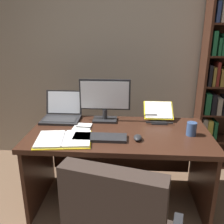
{
  "coord_description": "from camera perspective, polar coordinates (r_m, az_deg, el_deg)",
  "views": [
    {
      "loc": [
        -0.07,
        -0.83,
        1.56
      ],
      "look_at": [
        -0.21,
        1.07,
        0.91
      ],
      "focal_mm": 40.44,
      "sensor_mm": 36.0,
      "label": 1
    }
  ],
  "objects": [
    {
      "name": "wall_back",
      "position": [
        2.96,
        5.68,
        16.16
      ],
      "size": [
        5.09,
        0.12,
        2.85
      ],
      "primitive_type": "cube",
      "color": "#A89E8E",
      "rests_on": "ground"
    },
    {
      "name": "pen",
      "position": [
        2.2,
        -6.35,
        -3.4
      ],
      "size": [
        0.14,
        0.01,
        0.01
      ],
      "primitive_type": "cylinder",
      "rotation": [
        0.0,
        1.57,
        -0.04
      ],
      "color": "black",
      "rests_on": "notepad"
    },
    {
      "name": "reading_stand_with_book",
      "position": [
        2.41,
        10.45,
        -0.1
      ],
      "size": [
        0.27,
        0.25,
        0.15
      ],
      "color": "#232326",
      "rests_on": "desk"
    },
    {
      "name": "coffee_mug",
      "position": [
        2.15,
        17.53,
        -3.66
      ],
      "size": [
        0.08,
        0.08,
        0.11
      ],
      "primitive_type": "cylinder",
      "color": "#334C7A",
      "rests_on": "desk"
    },
    {
      "name": "monitor",
      "position": [
        2.32,
        -1.63,
        2.63
      ],
      "size": [
        0.47,
        0.16,
        0.39
      ],
      "color": "#232326",
      "rests_on": "desk"
    },
    {
      "name": "open_binder",
      "position": [
        2.0,
        -10.84,
        -6.07
      ],
      "size": [
        0.46,
        0.37,
        0.02
      ],
      "rotation": [
        0.0,
        0.0,
        0.12
      ],
      "color": "yellow",
      "rests_on": "desk"
    },
    {
      "name": "computer_mouse",
      "position": [
        1.98,
        5.95,
        -5.81
      ],
      "size": [
        0.06,
        0.1,
        0.04
      ],
      "primitive_type": "ellipsoid",
      "color": "#232326",
      "rests_on": "desk"
    },
    {
      "name": "keyboard",
      "position": [
        2.0,
        -2.73,
        -5.79
      ],
      "size": [
        0.42,
        0.15,
        0.02
      ],
      "primitive_type": "cube",
      "color": "#232326",
      "rests_on": "desk"
    },
    {
      "name": "notepad",
      "position": [
        2.21,
        -6.86,
        -3.6
      ],
      "size": [
        0.16,
        0.22,
        0.01
      ],
      "primitive_type": "cube",
      "rotation": [
        0.0,
        0.0,
        -0.05
      ],
      "color": "white",
      "rests_on": "desk"
    },
    {
      "name": "laptop",
      "position": [
        2.44,
        -11.27,
        -0.41
      ],
      "size": [
        0.35,
        0.31,
        0.25
      ],
      "color": "#232326",
      "rests_on": "desk"
    },
    {
      "name": "desk",
      "position": [
        2.28,
        1.68,
        -8.24
      ],
      "size": [
        1.52,
        0.77,
        0.71
      ],
      "color": "#381E14",
      "rests_on": "ground"
    }
  ]
}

